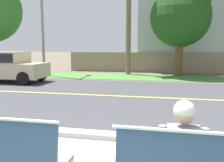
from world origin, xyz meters
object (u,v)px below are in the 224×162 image
object	(u,v)px
seated_person_grey	(182,149)
streetlamp	(43,4)
car_beige_near	(4,65)
shade_tree_left	(183,12)

from	to	relation	value
seated_person_grey	streetlamp	world-z (taller)	streetlamp
car_beige_near	shade_tree_left	bearing A→B (deg)	25.10
streetlamp	car_beige_near	bearing A→B (deg)	-103.29
streetlamp	shade_tree_left	xyz separation A→B (m)	(8.22, 1.10, -0.59)
car_beige_near	streetlamp	xyz separation A→B (m)	(0.73, 3.09, 3.52)
streetlamp	shade_tree_left	world-z (taller)	streetlamp
shade_tree_left	streetlamp	bearing A→B (deg)	-172.38
shade_tree_left	seated_person_grey	bearing A→B (deg)	-93.36
seated_person_grey	car_beige_near	world-z (taller)	car_beige_near
seated_person_grey	shade_tree_left	size ratio (longest dim) A/B	0.21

